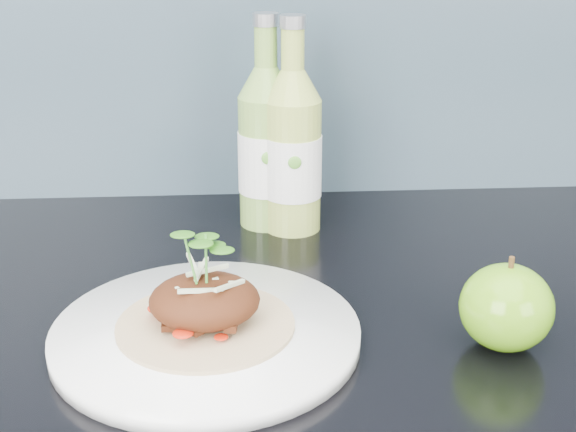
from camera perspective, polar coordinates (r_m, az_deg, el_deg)
name	(u,v)px	position (r m, az deg, el deg)	size (l,w,h in m)	color
dinner_plate	(206,334)	(0.75, -5.85, -8.36)	(0.30, 0.30, 0.02)	white
pork_taco	(205,298)	(0.74, -5.96, -5.85)	(0.16, 0.16, 0.10)	tan
green_apple	(506,307)	(0.75, 15.27, -6.28)	(0.09, 0.09, 0.09)	#5D910F
cider_bottle_left	(267,148)	(0.99, -1.52, 4.88)	(0.09, 0.09, 0.26)	#79A545
cider_bottle_right	(293,152)	(0.97, 0.33, 4.59)	(0.07, 0.07, 0.26)	#A2B74C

